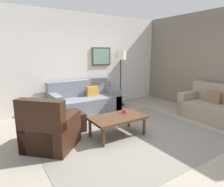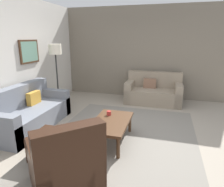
% 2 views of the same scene
% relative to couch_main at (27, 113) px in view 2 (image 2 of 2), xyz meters
% --- Properties ---
extents(ground_plane, '(8.00, 8.00, 0.00)m').
position_rel_couch_main_xyz_m(ground_plane, '(0.03, -2.11, -0.30)').
color(ground_plane, gray).
extents(rear_partition, '(6.00, 0.12, 2.80)m').
position_rel_couch_main_xyz_m(rear_partition, '(0.03, 0.49, 1.10)').
color(rear_partition, silver).
rests_on(rear_partition, ground_plane).
extents(stone_feature_panel, '(0.12, 5.20, 2.80)m').
position_rel_couch_main_xyz_m(stone_feature_panel, '(3.03, -2.11, 1.10)').
color(stone_feature_panel, slate).
rests_on(stone_feature_panel, ground_plane).
extents(area_rug, '(3.47, 2.74, 0.01)m').
position_rel_couch_main_xyz_m(area_rug, '(0.03, -2.11, -0.29)').
color(area_rug, slate).
rests_on(area_rug, ground_plane).
extents(couch_main, '(1.93, 0.88, 0.88)m').
position_rel_couch_main_xyz_m(couch_main, '(0.00, 0.00, 0.00)').
color(couch_main, slate).
rests_on(couch_main, ground_plane).
extents(couch_loveseat, '(0.87, 1.59, 0.88)m').
position_rel_couch_main_xyz_m(couch_loveseat, '(2.48, -2.49, 0.00)').
color(couch_loveseat, gray).
rests_on(couch_loveseat, ground_plane).
extents(armchair_leather, '(1.13, 1.13, 0.95)m').
position_rel_couch_main_xyz_m(armchair_leather, '(-1.46, -1.72, 0.01)').
color(armchair_leather, black).
rests_on(armchair_leather, ground_plane).
extents(ottoman, '(0.56, 0.56, 0.40)m').
position_rel_couch_main_xyz_m(ottoman, '(-0.87, -1.14, -0.10)').
color(ottoman, black).
rests_on(ottoman, ground_plane).
extents(coffee_table, '(1.10, 0.64, 0.41)m').
position_rel_couch_main_xyz_m(coffee_table, '(-0.15, -1.93, 0.06)').
color(coffee_table, '#472D1C').
rests_on(coffee_table, ground_plane).
extents(cup, '(0.09, 0.09, 0.08)m').
position_rel_couch_main_xyz_m(cup, '(0.11, -1.81, 0.15)').
color(cup, '#B2332D').
rests_on(cup, coffee_table).
extents(lamp_standing, '(0.32, 0.32, 1.71)m').
position_rel_couch_main_xyz_m(lamp_standing, '(1.25, -0.04, 1.11)').
color(lamp_standing, black).
rests_on(lamp_standing, ground_plane).
extents(framed_artwork, '(0.65, 0.04, 0.55)m').
position_rel_couch_main_xyz_m(framed_artwork, '(0.82, 0.40, 1.24)').
color(framed_artwork, '#472D1C').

